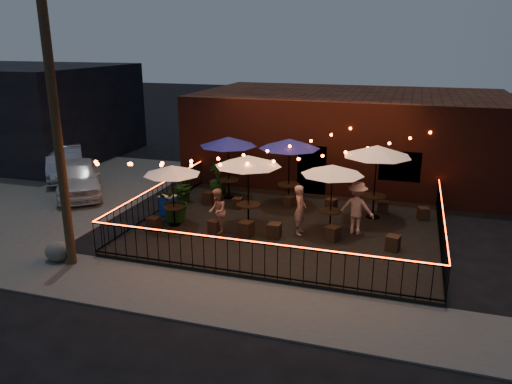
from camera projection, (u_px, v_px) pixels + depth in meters
ground at (272, 253)px, 15.57m from camera, size 110.00×110.00×0.00m
patio at (288, 228)px, 17.37m from camera, size 10.00×8.00×0.15m
sidewalk at (237, 302)px, 12.60m from camera, size 18.00×2.50×0.05m
parking_lot at (42, 185)px, 22.67m from camera, size 11.00×12.00×0.02m
brick_building at (349, 135)px, 23.79m from camera, size 14.00×8.00×4.00m
background_building at (10, 111)px, 28.22m from camera, size 12.00×9.00×5.00m
utility_pole at (57, 131)px, 13.58m from camera, size 0.26×0.26×8.00m
fence_front at (252, 259)px, 13.55m from camera, size 10.00×0.04×1.04m
fence_left at (158, 199)px, 18.64m from camera, size 0.04×8.00×1.04m
fence_right at (441, 228)px, 15.75m from camera, size 0.04×8.00×1.04m
festoon_lights at (257, 160)px, 16.67m from camera, size 10.02×8.72×1.32m
cafe_table_0 at (172, 171)px, 16.88m from camera, size 2.16×2.16×2.15m
cafe_table_1 at (228, 142)px, 19.77m from camera, size 2.64×2.64×2.54m
cafe_table_2 at (248, 162)px, 16.75m from camera, size 2.59×2.59×2.51m
cafe_table_3 at (289, 145)px, 19.02m from camera, size 2.93×2.93×2.61m
cafe_table_4 at (332, 171)px, 16.33m from camera, size 2.16×2.16×2.31m
cafe_table_5 at (377, 152)px, 17.51m from camera, size 2.91×2.91×2.67m
bistro_chair_0 at (154, 224)px, 16.97m from camera, size 0.41×0.41×0.44m
bistro_chair_1 at (215, 226)px, 16.72m from camera, size 0.45×0.45×0.43m
bistro_chair_2 at (209, 198)px, 19.68m from camera, size 0.43×0.43×0.47m
bistro_chair_3 at (238, 203)px, 19.13m from camera, size 0.37×0.37×0.42m
bistro_chair_4 at (246, 229)px, 16.41m from camera, size 0.50×0.50×0.50m
bistro_chair_5 at (274, 231)px, 16.28m from camera, size 0.42×0.42×0.49m
bistro_chair_6 at (289, 202)px, 19.28m from camera, size 0.48×0.48×0.44m
bistro_chair_7 at (331, 205)px, 18.93m from camera, size 0.47×0.47×0.44m
bistro_chair_8 at (333, 233)px, 16.06m from camera, size 0.54×0.54×0.48m
bistro_chair_9 at (393, 243)px, 15.34m from camera, size 0.47×0.47×0.46m
bistro_chair_10 at (383, 207)px, 18.65m from camera, size 0.37×0.37×0.44m
bistro_chair_11 at (423, 213)px, 17.96m from camera, size 0.46×0.46×0.44m
patron_a at (300, 210)px, 16.46m from camera, size 0.44×0.64×1.68m
patron_b at (217, 211)px, 16.58m from camera, size 0.79×0.89×1.52m
patron_c at (357, 208)px, 16.47m from camera, size 1.25×0.84×1.79m
potted_shrub_a at (177, 201)px, 17.66m from camera, size 1.68×1.58×1.49m
potted_shrub_b at (185, 184)px, 19.80m from camera, size 0.98×0.91×1.43m
potted_shrub_c at (218, 178)px, 20.81m from camera, size 0.99×0.99×1.35m
cooler at (168, 205)px, 18.35m from camera, size 0.60×0.46×0.75m
boulder at (58, 252)px, 14.85m from camera, size 1.02×0.94×0.65m
car_white at (79, 178)px, 21.16m from camera, size 4.05×4.63×1.51m
car_silver at (65, 163)px, 23.74m from camera, size 4.06×4.57×1.50m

